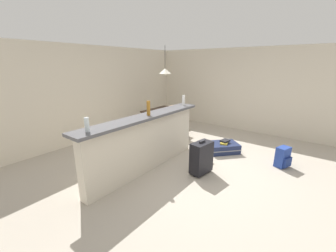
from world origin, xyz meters
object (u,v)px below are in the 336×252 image
bottle_amber (148,108)px  book_stack (225,142)px  dining_chair_near_partition (177,120)px  suitcase_flat_navy (223,147)px  suitcase_upright_black (201,157)px  bottle_white (183,100)px  pendant_lamp (165,71)px  bottle_clear (87,125)px  backpack_blue (283,157)px  dining_table (163,113)px

bottle_amber → book_stack: (1.71, -0.84, -0.98)m
dining_chair_near_partition → suitcase_flat_navy: size_ratio=1.10×
bottle_amber → suitcase_upright_black: size_ratio=0.41×
bottle_amber → dining_chair_near_partition: (1.87, 0.67, -0.72)m
bottle_white → bottle_amber: bearing=-178.1°
pendant_lamp → bottle_clear: bearing=-161.5°
backpack_blue → book_stack: bearing=90.2°
suitcase_upright_black → pendant_lamp: bearing=54.6°
bottle_white → book_stack: size_ratio=0.78×
bottle_white → suitcase_flat_navy: bottle_white is taller
bottle_clear → bottle_amber: (1.26, -0.02, 0.03)m
bottle_clear → dining_chair_near_partition: bottle_clear is taller
bottle_clear → suitcase_upright_black: (1.72, -0.93, -0.88)m
bottle_amber → backpack_blue: size_ratio=0.65×
bottle_amber → dining_table: 2.29m
dining_table → book_stack: size_ratio=3.63×
bottle_clear → suitcase_flat_navy: (2.96, -0.84, -1.10)m
bottle_white → dining_table: 1.41m
bottle_white → suitcase_upright_black: size_ratio=0.35×
pendant_lamp → book_stack: (-0.15, -1.91, -1.58)m
bottle_amber → bottle_white: size_ratio=1.17×
backpack_blue → bottle_clear: bearing=144.6°
suitcase_flat_navy → dining_chair_near_partition: bearing=83.4°
backpack_blue → book_stack: backpack_blue is taller
pendant_lamp → suitcase_upright_black: 2.85m
bottle_white → pendant_lamp: bearing=58.8°
backpack_blue → suitcase_upright_black: (-1.26, 1.19, 0.13)m
suitcase_upright_black → suitcase_flat_navy: bearing=4.1°
backpack_blue → suitcase_upright_black: suitcase_upright_black is taller
bottle_amber → suitcase_flat_navy: size_ratio=0.33×
bottle_clear → suitcase_upright_black: bottle_clear is taller
pendant_lamp → suitcase_upright_black: bearing=-125.4°
bottle_amber → dining_table: (1.88, 1.16, -0.59)m
bottle_white → pendant_lamp: (0.62, 1.03, 0.62)m
pendant_lamp → backpack_blue: bearing=-92.6°
pendant_lamp → book_stack: pendant_lamp is taller
book_stack → suitcase_upright_black: bearing=-177.0°
bottle_white → book_stack: 1.39m
bottle_clear → dining_table: size_ratio=0.19×
suitcase_upright_black → dining_chair_near_partition: bearing=48.1°
suitcase_flat_navy → suitcase_upright_black: (-1.24, -0.09, 0.22)m
dining_table → book_stack: dining_table is taller
bottle_white → book_stack: bearing=-61.8°
bottle_white → dining_table: (0.64, 1.12, -0.57)m
bottle_amber → book_stack: bottle_amber is taller
dining_table → suitcase_flat_navy: dining_table is taller
pendant_lamp → backpack_blue: 3.56m
dining_table → backpack_blue: 3.28m
dining_chair_near_partition → suitcase_flat_navy: 1.55m
dining_chair_near_partition → backpack_blue: (-0.15, -2.76, -0.31)m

